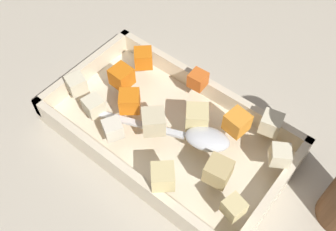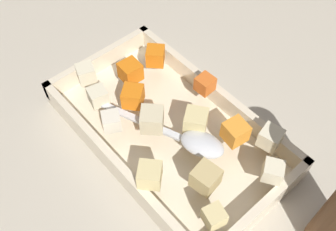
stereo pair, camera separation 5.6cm
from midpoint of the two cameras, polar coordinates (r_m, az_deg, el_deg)
The scene contains 18 objects.
ground_plane at distance 0.62m, azimuth 2.91°, elevation -2.56°, with size 4.00×4.00×0.00m, color #BCB29E.
baking_dish at distance 0.60m, azimuth 2.69°, elevation -2.69°, with size 0.38×0.21×0.05m.
carrot_chunk_near_spoon at distance 0.58m, azimuth -2.50°, elevation 2.68°, with size 0.03×0.03×0.03m, color orange.
carrot_chunk_near_left at distance 0.55m, azimuth 12.92°, elevation -2.60°, with size 0.03×0.03×0.03m, color orange.
carrot_chunk_far_left at distance 0.60m, azimuth 7.92°, elevation 4.75°, with size 0.03×0.03×0.03m, color orange.
carrot_chunk_center at distance 0.64m, azimuth 0.65°, elevation 8.74°, with size 0.03×0.03×0.03m, color orange.
carrot_chunk_front_center at distance 0.61m, azimuth -2.78°, elevation 6.59°, with size 0.03×0.03×0.03m, color orange.
potato_chunk_heap_side at distance 0.51m, azimuth 8.85°, elevation -9.42°, with size 0.03×0.03×0.03m, color tan.
potato_chunk_back_center at distance 0.50m, azimuth 0.47°, elevation -9.08°, with size 0.03×0.03×0.03m, color #E0CC89.
potato_chunk_mid_left at distance 0.55m, azimuth 0.79°, elevation -1.06°, with size 0.03×0.03×0.03m, color beige.
potato_chunk_rim_edge at distance 0.54m, azimuth 18.35°, elevation -8.13°, with size 0.03×0.03×0.03m, color beige.
potato_chunk_far_right at distance 0.55m, azimuth 7.08°, elevation -1.02°, with size 0.03×0.03×0.03m, color #E0CC89.
potato_chunk_corner_sw at distance 0.49m, azimuth 10.28°, elevation -14.86°, with size 0.02×0.02×0.02m, color #E0CC89.
potato_chunk_corner_nw at distance 0.59m, azimuth -7.72°, elevation 2.70°, with size 0.03×0.03×0.03m, color beige.
potato_chunk_corner_se at distance 0.62m, azimuth -9.63°, elevation 6.09°, with size 0.03×0.03×0.03m, color beige.
potato_chunk_corner_ne at distance 0.56m, azimuth 17.84°, elevation -3.38°, with size 0.03×0.03×0.03m, color beige.
parsnip_chunk_mid_right at distance 0.56m, azimuth -5.59°, elevation -1.05°, with size 0.03×0.03×0.03m, color silver.
serving_spoon at distance 0.54m, azimuth 6.76°, elevation -3.98°, with size 0.21×0.10×0.02m.
Camera 2 is at (0.26, -0.23, 0.51)m, focal length 40.84 mm.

